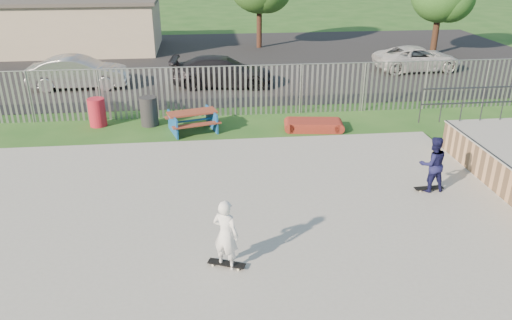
{
  "coord_description": "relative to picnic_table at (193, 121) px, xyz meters",
  "views": [
    {
      "loc": [
        -0.24,
        -10.01,
        6.43
      ],
      "look_at": [
        1.06,
        2.0,
        1.1
      ],
      "focal_mm": 35.0,
      "sensor_mm": 36.0,
      "label": 1
    }
  ],
  "objects": [
    {
      "name": "ground",
      "position": [
        0.69,
        -7.37,
        -0.38
      ],
      "size": [
        120.0,
        120.0,
        0.0
      ],
      "primitive_type": "plane",
      "color": "#21521C",
      "rests_on": "ground"
    },
    {
      "name": "concrete_slab",
      "position": [
        0.69,
        -7.37,
        -0.3
      ],
      "size": [
        15.0,
        12.0,
        0.15
      ],
      "primitive_type": "cube",
      "color": "#969691",
      "rests_on": "ground"
    },
    {
      "name": "fence",
      "position": [
        1.69,
        -2.79,
        0.62
      ],
      "size": [
        26.04,
        16.02,
        2.0
      ],
      "color": "gray",
      "rests_on": "ground"
    },
    {
      "name": "picnic_table",
      "position": [
        0.0,
        0.0,
        0.0
      ],
      "size": [
        2.09,
        1.87,
        0.74
      ],
      "rotation": [
        0.0,
        0.0,
        0.27
      ],
      "color": "brown",
      "rests_on": "ground"
    },
    {
      "name": "funbox",
      "position": [
        4.43,
        -0.37,
        -0.2
      ],
      "size": [
        1.91,
        1.13,
        0.36
      ],
      "rotation": [
        0.0,
        0.0,
        -0.13
      ],
      "color": "maroon",
      "rests_on": "ground"
    },
    {
      "name": "trash_bin_red",
      "position": [
        -3.56,
        0.96,
        0.15
      ],
      "size": [
        0.63,
        0.63,
        1.06
      ],
      "primitive_type": "cylinder",
      "color": "#B41B2D",
      "rests_on": "ground"
    },
    {
      "name": "trash_bin_grey",
      "position": [
        -1.63,
        0.82,
        0.17
      ],
      "size": [
        0.66,
        0.66,
        1.1
      ],
      "primitive_type": "cylinder",
      "color": "#27272A",
      "rests_on": "ground"
    },
    {
      "name": "parking_lot",
      "position": [
        0.69,
        11.63,
        -0.37
      ],
      "size": [
        40.0,
        18.0,
        0.02
      ],
      "primitive_type": "cube",
      "color": "black",
      "rests_on": "ground"
    },
    {
      "name": "car_silver",
      "position": [
        -5.34,
        6.4,
        0.39
      ],
      "size": [
        4.52,
        1.59,
        1.49
      ],
      "primitive_type": "imported",
      "rotation": [
        0.0,
        0.0,
        1.57
      ],
      "color": "#B8B7BC",
      "rests_on": "parking_lot"
    },
    {
      "name": "car_dark",
      "position": [
        1.39,
        6.0,
        0.34
      ],
      "size": [
        5.0,
        2.38,
        1.41
      ],
      "primitive_type": "imported",
      "rotation": [
        0.0,
        0.0,
        1.49
      ],
      "color": "black",
      "rests_on": "parking_lot"
    },
    {
      "name": "car_white",
      "position": [
        11.87,
        8.03,
        0.28
      ],
      "size": [
        4.71,
        2.4,
        1.28
      ],
      "primitive_type": "imported",
      "rotation": [
        0.0,
        0.0,
        1.63
      ],
      "color": "silver",
      "rests_on": "parking_lot"
    },
    {
      "name": "building",
      "position": [
        -7.31,
        15.63,
        1.23
      ],
      "size": [
        10.4,
        6.4,
        3.2
      ],
      "color": "#C1AE94",
      "rests_on": "ground"
    },
    {
      "name": "skateboard_a",
      "position": [
        6.48,
        -5.77,
        -0.19
      ],
      "size": [
        0.81,
        0.24,
        0.08
      ],
      "rotation": [
        0.0,
        0.0,
        0.06
      ],
      "color": "black",
      "rests_on": "concrete_slab"
    },
    {
      "name": "skateboard_b",
      "position": [
        0.77,
        -8.67,
        -0.19
      ],
      "size": [
        0.82,
        0.48,
        0.08
      ],
      "rotation": [
        0.0,
        0.0,
        -0.38
      ],
      "color": "black",
      "rests_on": "concrete_slab"
    },
    {
      "name": "skater_navy",
      "position": [
        6.48,
        -5.77,
        0.55
      ],
      "size": [
        0.79,
        0.63,
        1.56
      ],
      "primitive_type": "imported",
      "rotation": [
        0.0,
        0.0,
        3.2
      ],
      "color": "#141541",
      "rests_on": "concrete_slab"
    },
    {
      "name": "skater_white",
      "position": [
        0.77,
        -8.67,
        0.55
      ],
      "size": [
        0.68,
        0.62,
        1.56
      ],
      "primitive_type": "imported",
      "rotation": [
        0.0,
        0.0,
        2.59
      ],
      "color": "white",
      "rests_on": "concrete_slab"
    }
  ]
}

